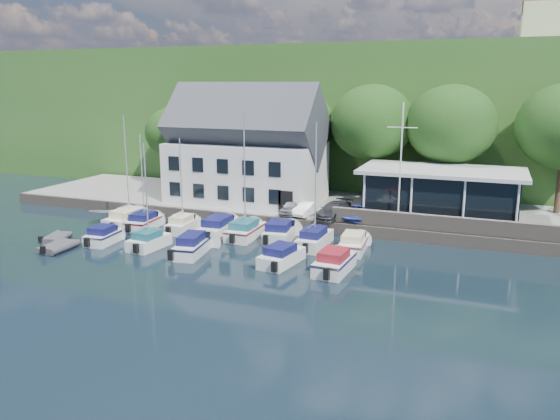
# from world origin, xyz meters

# --- Properties ---
(ground) EXTENTS (180.00, 180.00, 0.00)m
(ground) POSITION_xyz_m (0.00, 0.00, 0.00)
(ground) COLOR black
(ground) RESTS_ON ground
(quay) EXTENTS (60.00, 13.00, 1.00)m
(quay) POSITION_xyz_m (0.00, 17.50, 0.50)
(quay) COLOR gray
(quay) RESTS_ON ground
(quay_face) EXTENTS (60.00, 0.30, 1.00)m
(quay_face) POSITION_xyz_m (0.00, 11.00, 0.50)
(quay_face) COLOR #6B6056
(quay_face) RESTS_ON ground
(hillside) EXTENTS (160.00, 75.00, 16.00)m
(hillside) POSITION_xyz_m (0.00, 62.00, 8.00)
(hillside) COLOR #2A541F
(hillside) RESTS_ON ground
(field_patch) EXTENTS (50.00, 30.00, 0.30)m
(field_patch) POSITION_xyz_m (8.00, 70.00, 16.15)
(field_patch) COLOR #596130
(field_patch) RESTS_ON hillside
(harbor_building) EXTENTS (14.40, 8.20, 8.70)m
(harbor_building) POSITION_xyz_m (-7.00, 16.50, 5.35)
(harbor_building) COLOR silver
(harbor_building) RESTS_ON quay
(club_pavilion) EXTENTS (13.20, 7.20, 4.10)m
(club_pavilion) POSITION_xyz_m (11.00, 16.00, 3.05)
(club_pavilion) COLOR black
(club_pavilion) RESTS_ON quay
(seawall) EXTENTS (18.00, 0.50, 1.20)m
(seawall) POSITION_xyz_m (12.00, 11.40, 1.60)
(seawall) COLOR #6B6056
(seawall) RESTS_ON quay
(gangway) EXTENTS (1.20, 6.00, 1.40)m
(gangway) POSITION_xyz_m (-16.50, 9.00, 0.00)
(gangway) COLOR silver
(gangway) RESTS_ON ground
(car_silver) EXTENTS (1.42, 3.49, 1.19)m
(car_silver) POSITION_xyz_m (-0.99, 12.62, 1.59)
(car_silver) COLOR #9D9DA1
(car_silver) RESTS_ON quay
(car_white) EXTENTS (1.79, 3.71, 1.17)m
(car_white) POSITION_xyz_m (0.40, 12.70, 1.59)
(car_white) COLOR white
(car_white) RESTS_ON quay
(car_dgrey) EXTENTS (2.66, 4.75, 1.30)m
(car_dgrey) POSITION_xyz_m (2.75, 12.53, 1.65)
(car_dgrey) COLOR #2F2F34
(car_dgrey) RESTS_ON quay
(car_blue) EXTENTS (1.70, 3.73, 1.24)m
(car_blue) POSITION_xyz_m (4.77, 12.90, 1.62)
(car_blue) COLOR #303E94
(car_blue) RESTS_ON quay
(flagpole) EXTENTS (2.30, 0.20, 9.59)m
(flagpole) POSITION_xyz_m (8.11, 12.45, 5.80)
(flagpole) COLOR silver
(flagpole) RESTS_ON quay
(tree_0) EXTENTS (6.19, 6.19, 8.46)m
(tree_0) POSITION_xyz_m (-18.20, 21.71, 5.23)
(tree_0) COLOR black
(tree_0) RESTS_ON quay
(tree_1) EXTENTS (6.60, 6.60, 9.01)m
(tree_1) POSITION_xyz_m (-12.49, 21.49, 5.51)
(tree_1) COLOR black
(tree_1) RESTS_ON quay
(tree_2) EXTENTS (7.35, 7.35, 10.05)m
(tree_2) POSITION_xyz_m (-3.70, 22.44, 6.02)
(tree_2) COLOR black
(tree_2) RESTS_ON quay
(tree_3) EXTENTS (8.01, 8.01, 10.95)m
(tree_3) POSITION_xyz_m (3.87, 21.57, 6.48)
(tree_3) COLOR black
(tree_3) RESTS_ON quay
(tree_4) EXTENTS (8.01, 8.01, 10.95)m
(tree_4) POSITION_xyz_m (11.09, 21.22, 6.47)
(tree_4) COLOR black
(tree_4) RESTS_ON quay
(boat_r1_0) EXTENTS (2.85, 7.15, 9.29)m
(boat_r1_0) POSITION_xyz_m (-13.89, 7.34, 4.65)
(boat_r1_0) COLOR silver
(boat_r1_0) RESTS_ON ground
(boat_r1_1) EXTENTS (2.33, 5.58, 8.68)m
(boat_r1_1) POSITION_xyz_m (-12.21, 7.07, 4.34)
(boat_r1_1) COLOR silver
(boat_r1_1) RESTS_ON ground
(boat_r1_2) EXTENTS (2.14, 5.36, 8.42)m
(boat_r1_2) POSITION_xyz_m (-8.74, 7.50, 4.21)
(boat_r1_2) COLOR silver
(boat_r1_2) RESTS_ON ground
(boat_r1_3) EXTENTS (2.34, 7.17, 1.54)m
(boat_r1_3) POSITION_xyz_m (-5.41, 7.61, 0.77)
(boat_r1_3) COLOR silver
(boat_r1_3) RESTS_ON ground
(boat_r1_4) EXTENTS (2.21, 6.10, 9.01)m
(boat_r1_4) POSITION_xyz_m (-3.06, 7.55, 4.50)
(boat_r1_4) COLOR silver
(boat_r1_4) RESTS_ON ground
(boat_r1_5) EXTENTS (2.91, 5.98, 1.54)m
(boat_r1_5) POSITION_xyz_m (-0.27, 7.94, 0.77)
(boat_r1_5) COLOR silver
(boat_r1_5) RESTS_ON ground
(boat_r1_6) EXTENTS (2.00, 6.36, 8.98)m
(boat_r1_6) POSITION_xyz_m (2.80, 7.27, 4.49)
(boat_r1_6) COLOR silver
(boat_r1_6) RESTS_ON ground
(boat_r1_7) EXTENTS (2.23, 5.77, 1.39)m
(boat_r1_7) POSITION_xyz_m (5.79, 7.28, 0.69)
(boat_r1_7) COLOR silver
(boat_r1_7) RESTS_ON ground
(boat_r2_0) EXTENTS (2.24, 4.72, 1.37)m
(boat_r2_0) POSITION_xyz_m (-12.61, 2.31, 0.69)
(boat_r2_0) COLOR silver
(boat_r2_0) RESTS_ON ground
(boat_r2_1) EXTENTS (2.36, 5.00, 8.45)m
(boat_r2_1) POSITION_xyz_m (-8.58, 2.40, 4.23)
(boat_r2_1) COLOR silver
(boat_r2_1) RESTS_ON ground
(boat_r2_2) EXTENTS (2.76, 6.56, 1.53)m
(boat_r2_2) POSITION_xyz_m (-4.82, 2.42, 0.76)
(boat_r2_2) COLOR silver
(boat_r2_2) RESTS_ON ground
(boat_r2_3) EXTENTS (2.74, 5.83, 1.39)m
(boat_r2_3) POSITION_xyz_m (1.94, 2.55, 0.69)
(boat_r2_3) COLOR silver
(boat_r2_3) RESTS_ON ground
(boat_r2_4) EXTENTS (2.32, 5.74, 1.54)m
(boat_r2_4) POSITION_xyz_m (5.71, 2.34, 0.77)
(boat_r2_4) COLOR silver
(boat_r2_4) RESTS_ON ground
(dinghy_0) EXTENTS (2.36, 3.12, 0.65)m
(dinghy_0) POSITION_xyz_m (-16.42, 1.40, 0.32)
(dinghy_0) COLOR #3B3A3F
(dinghy_0) RESTS_ON ground
(dinghy_1) EXTENTS (1.94, 3.12, 0.71)m
(dinghy_1) POSITION_xyz_m (-14.48, -0.50, 0.36)
(dinghy_1) COLOR #3B3A3F
(dinghy_1) RESTS_ON ground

